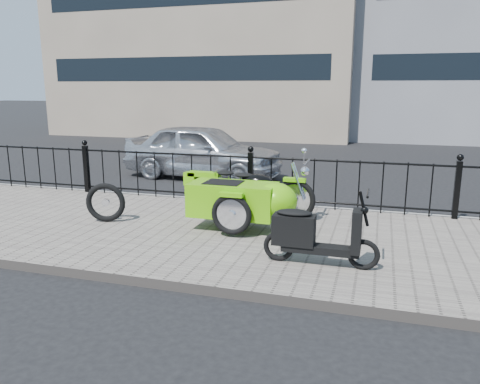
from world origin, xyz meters
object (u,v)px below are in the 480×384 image
(motorcycle_sidecar, at_px, (247,198))
(spare_tire, at_px, (106,203))
(scooter, at_px, (312,235))
(sedan_car, at_px, (203,151))

(motorcycle_sidecar, relative_size, spare_tire, 3.58)
(scooter, distance_m, spare_tire, 3.55)
(spare_tire, height_order, sedan_car, sedan_car)
(motorcycle_sidecar, bearing_deg, scooter, -46.28)
(scooter, height_order, sedan_car, sedan_car)
(sedan_car, bearing_deg, motorcycle_sidecar, -145.08)
(motorcycle_sidecar, distance_m, sedan_car, 4.83)
(spare_tire, bearing_deg, scooter, -14.68)
(scooter, height_order, spare_tire, scooter)
(motorcycle_sidecar, height_order, sedan_car, sedan_car)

